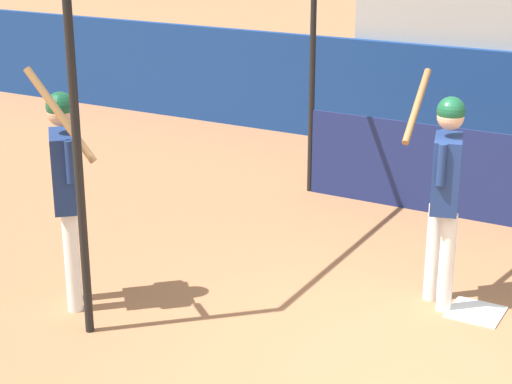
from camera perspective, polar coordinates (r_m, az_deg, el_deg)
ground_plane at (r=6.62m, az=9.85°, el=-11.84°), size 60.00×60.00×0.00m
batting_cage at (r=8.65m, az=12.04°, el=4.34°), size 3.68×4.17×2.78m
home_plate at (r=7.62m, az=14.45°, el=-7.76°), size 0.44×0.44×0.02m
player_batter at (r=7.30m, az=12.47°, el=0.70°), size 0.58×0.80×1.97m
player_waiting at (r=7.26m, az=-12.55°, el=0.90°), size 0.75×0.64×2.16m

